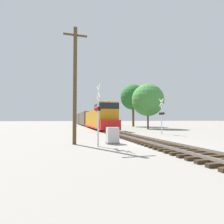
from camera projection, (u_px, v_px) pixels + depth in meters
ground_plane at (151, 143)px, 13.70m from camera, size 400.00×400.00×0.00m
rail_track_bed at (151, 141)px, 13.71m from camera, size 2.60×160.00×0.31m
freight_train at (87, 119)px, 51.45m from camera, size 3.12×55.05×4.56m
crossing_signal_near at (98, 111)px, 12.12m from camera, size 0.32×1.00×4.26m
crossing_signal_far at (162, 114)px, 21.66m from camera, size 0.32×1.00×4.46m
relay_cabinet at (113, 136)px, 13.42m from camera, size 0.99×0.69×1.27m
utility_pole at (75, 83)px, 13.24m from camera, size 1.80×0.28×8.95m
tree_far_right at (148, 100)px, 35.93m from camera, size 6.63×6.63×9.20m
tree_mid_background at (133, 97)px, 46.30m from camera, size 6.75×6.75×11.18m
tree_deep_background at (107, 107)px, 62.40m from camera, size 4.56×4.56×8.58m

